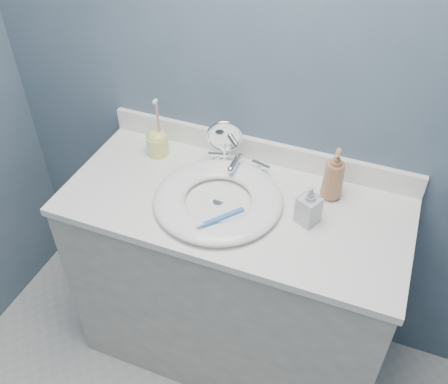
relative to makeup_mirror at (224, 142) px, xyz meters
The scene contains 12 objects.
back_wall 0.26m from the makeup_mirror, 40.84° to the left, with size 2.20×0.02×2.40m, color #435965.
vanity_cabinet 0.60m from the makeup_mirror, 58.80° to the right, with size 1.20×0.55×0.85m, color beige.
countertop 0.24m from the makeup_mirror, 58.80° to the right, with size 1.22×0.57×0.03m, color white.
backsplash 0.15m from the makeup_mirror, 37.04° to the left, with size 1.22×0.02×0.09m, color white.
basin 0.24m from the makeup_mirror, 74.26° to the right, with size 0.45×0.45×0.04m, color white, non-canonical shape.
drain 0.24m from the makeup_mirror, 74.26° to the right, with size 0.04×0.04×0.01m, color silver.
faucet 0.10m from the makeup_mirror, 12.87° to the right, with size 0.25×0.13×0.07m.
makeup_mirror is the anchor object (origin of this frame).
soap_bottle_amber 0.42m from the makeup_mirror, ahead, with size 0.08×0.08×0.20m, color #A26F49.
soap_bottle_clear 0.41m from the makeup_mirror, 26.12° to the right, with size 0.07×0.07×0.15m, color silver.
toothbrush_holder 0.27m from the makeup_mirror, behind, with size 0.09×0.09×0.24m.
toothbrush_lying 0.34m from the makeup_mirror, 70.22° to the right, with size 0.12×0.14×0.02m.
Camera 1 is at (0.44, -0.24, 2.05)m, focal length 40.00 mm.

